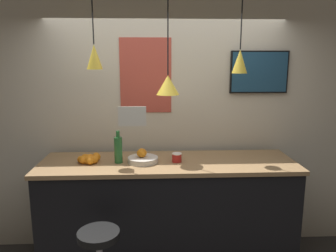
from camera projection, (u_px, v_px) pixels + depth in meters
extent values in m
cube|color=beige|center=(166.00, 119.00, 3.59)|extent=(8.00, 0.06, 2.90)
cube|color=black|center=(168.00, 216.00, 3.31)|extent=(2.44, 0.69, 1.08)
cube|color=#99754C|center=(168.00, 163.00, 3.19)|extent=(2.48, 0.73, 0.04)
cylinder|color=black|center=(99.00, 235.00, 2.60)|extent=(0.34, 0.34, 0.06)
cylinder|color=beige|center=(143.00, 160.00, 3.15)|extent=(0.29, 0.29, 0.05)
sphere|color=orange|center=(142.00, 153.00, 3.13)|extent=(0.08, 0.08, 0.08)
sphere|color=orange|center=(142.00, 153.00, 3.15)|extent=(0.08, 0.08, 0.08)
sphere|color=orange|center=(142.00, 152.00, 3.16)|extent=(0.08, 0.08, 0.08)
sphere|color=orange|center=(141.00, 153.00, 3.15)|extent=(0.07, 0.07, 0.07)
sphere|color=orange|center=(81.00, 159.00, 3.13)|extent=(0.07, 0.07, 0.07)
sphere|color=orange|center=(88.00, 159.00, 3.12)|extent=(0.08, 0.08, 0.08)
sphere|color=orange|center=(90.00, 157.00, 3.19)|extent=(0.07, 0.07, 0.07)
sphere|color=orange|center=(96.00, 157.00, 3.19)|extent=(0.08, 0.08, 0.08)
sphere|color=orange|center=(88.00, 159.00, 3.12)|extent=(0.09, 0.09, 0.09)
sphere|color=orange|center=(89.00, 159.00, 3.12)|extent=(0.07, 0.07, 0.07)
sphere|color=orange|center=(94.00, 159.00, 3.11)|extent=(0.08, 0.08, 0.08)
sphere|color=orange|center=(92.00, 160.00, 3.11)|extent=(0.08, 0.08, 0.08)
sphere|color=orange|center=(85.00, 157.00, 3.19)|extent=(0.07, 0.07, 0.07)
sphere|color=orange|center=(83.00, 160.00, 3.10)|extent=(0.08, 0.08, 0.08)
sphere|color=orange|center=(87.00, 160.00, 3.10)|extent=(0.07, 0.07, 0.07)
sphere|color=orange|center=(90.00, 161.00, 3.08)|extent=(0.08, 0.08, 0.08)
cylinder|color=#286B33|center=(118.00, 150.00, 3.12)|extent=(0.08, 0.08, 0.25)
cylinder|color=#286B33|center=(118.00, 134.00, 3.09)|extent=(0.03, 0.03, 0.06)
cylinder|color=red|center=(177.00, 158.00, 3.16)|extent=(0.09, 0.09, 0.08)
cylinder|color=white|center=(177.00, 154.00, 3.15)|extent=(0.09, 0.09, 0.01)
cylinder|color=black|center=(92.00, 11.00, 2.90)|extent=(0.01, 0.01, 0.58)
cone|color=gold|center=(94.00, 57.00, 2.98)|extent=(0.15, 0.15, 0.22)
sphere|color=#F9EFCC|center=(95.00, 67.00, 2.99)|extent=(0.04, 0.04, 0.04)
cylinder|color=black|center=(168.00, 27.00, 2.96)|extent=(0.01, 0.01, 0.86)
cone|color=gold|center=(168.00, 85.00, 3.06)|extent=(0.22, 0.22, 0.18)
sphere|color=#F9EFCC|center=(168.00, 93.00, 3.07)|extent=(0.04, 0.04, 0.04)
cylinder|color=black|center=(242.00, 14.00, 2.96)|extent=(0.01, 0.01, 0.62)
cone|color=gold|center=(240.00, 61.00, 3.05)|extent=(0.14, 0.14, 0.22)
sphere|color=#F9EFCC|center=(239.00, 71.00, 3.06)|extent=(0.04, 0.04, 0.04)
cube|color=black|center=(259.00, 72.00, 3.49)|extent=(0.62, 0.04, 0.45)
cube|color=navy|center=(260.00, 72.00, 3.47)|extent=(0.59, 0.01, 0.42)
cube|color=silver|center=(132.00, 116.00, 2.80)|extent=(0.24, 0.01, 0.17)
cube|color=#C64C3D|center=(146.00, 76.00, 3.45)|extent=(0.54, 0.01, 0.78)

